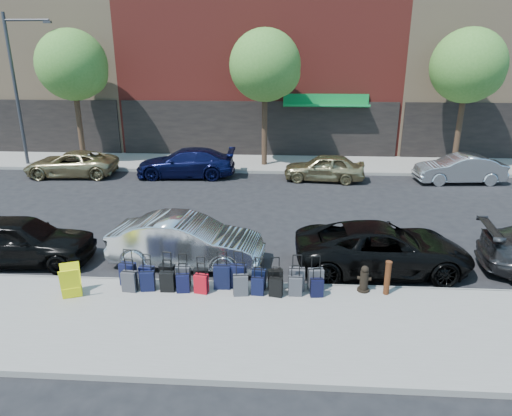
# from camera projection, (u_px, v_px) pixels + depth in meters

# --- Properties ---
(ground) EXTENTS (120.00, 120.00, 0.00)m
(ground) POSITION_uv_depth(u_px,v_px,m) (239.00, 228.00, 17.02)
(ground) COLOR black
(ground) RESTS_ON ground
(sidewalk_near) EXTENTS (60.00, 4.00, 0.15)m
(sidewalk_near) POSITION_uv_depth(u_px,v_px,m) (212.00, 325.00, 10.86)
(sidewalk_near) COLOR gray
(sidewalk_near) RESTS_ON ground
(sidewalk_far) EXTENTS (60.00, 4.00, 0.15)m
(sidewalk_far) POSITION_uv_depth(u_px,v_px,m) (256.00, 163.00, 26.42)
(sidewalk_far) COLOR gray
(sidewalk_far) RESTS_ON ground
(curb_near) EXTENTS (60.00, 0.08, 0.15)m
(curb_near) POSITION_uv_depth(u_px,v_px,m) (223.00, 284.00, 12.77)
(curb_near) COLOR gray
(curb_near) RESTS_ON ground
(curb_far) EXTENTS (60.00, 0.08, 0.15)m
(curb_far) POSITION_uv_depth(u_px,v_px,m) (254.00, 172.00, 24.52)
(curb_far) COLOR gray
(curb_far) RESTS_ON ground
(building_left) EXTENTS (15.00, 12.12, 16.00)m
(building_left) POSITION_uv_depth(u_px,v_px,m) (38.00, 25.00, 32.32)
(building_left) COLOR tan
(building_left) RESTS_ON ground
(building_right) EXTENTS (15.00, 12.12, 18.00)m
(building_right) POSITION_uv_depth(u_px,v_px,m) (505.00, 7.00, 30.08)
(building_right) COLOR tan
(building_right) RESTS_ON ground
(tree_left) EXTENTS (3.80, 3.80, 7.27)m
(tree_left) POSITION_uv_depth(u_px,v_px,m) (75.00, 67.00, 24.80)
(tree_left) COLOR black
(tree_left) RESTS_ON sidewalk_far
(tree_center) EXTENTS (3.80, 3.80, 7.27)m
(tree_center) POSITION_uv_depth(u_px,v_px,m) (268.00, 67.00, 24.17)
(tree_center) COLOR black
(tree_center) RESTS_ON sidewalk_far
(tree_right) EXTENTS (3.80, 3.80, 7.27)m
(tree_right) POSITION_uv_depth(u_px,v_px,m) (470.00, 68.00, 23.54)
(tree_right) COLOR black
(tree_right) RESTS_ON sidewalk_far
(streetlight) EXTENTS (2.59, 0.18, 8.00)m
(streetlight) POSITION_uv_depth(u_px,v_px,m) (18.00, 82.00, 24.56)
(streetlight) COLOR #333338
(streetlight) RESTS_ON sidewalk_far
(suitcase_front_0) EXTENTS (0.46, 0.30, 1.03)m
(suitcase_front_0) POSITION_uv_depth(u_px,v_px,m) (128.00, 274.00, 12.48)
(suitcase_front_0) COLOR black
(suitcase_front_0) RESTS_ON sidewalk_near
(suitcase_front_1) EXTENTS (0.41, 0.27, 0.93)m
(suitcase_front_1) POSITION_uv_depth(u_px,v_px,m) (147.00, 276.00, 12.42)
(suitcase_front_1) COLOR black
(suitcase_front_1) RESTS_ON sidewalk_near
(suitcase_front_2) EXTENTS (0.43, 0.27, 0.98)m
(suitcase_front_2) POSITION_uv_depth(u_px,v_px,m) (167.00, 275.00, 12.46)
(suitcase_front_2) COLOR black
(suitcase_front_2) RESTS_ON sidewalk_near
(suitcase_front_3) EXTENTS (0.39, 0.22, 0.94)m
(suitcase_front_3) POSITION_uv_depth(u_px,v_px,m) (183.00, 276.00, 12.42)
(suitcase_front_3) COLOR #3C3C42
(suitcase_front_3) RESTS_ON sidewalk_near
(suitcase_front_4) EXTENTS (0.37, 0.20, 0.89)m
(suitcase_front_4) POSITION_uv_depth(u_px,v_px,m) (201.00, 278.00, 12.36)
(suitcase_front_4) COLOR black
(suitcase_front_4) RESTS_ON sidewalk_near
(suitcase_front_5) EXTENTS (0.45, 0.26, 1.06)m
(suitcase_front_5) POSITION_uv_depth(u_px,v_px,m) (222.00, 277.00, 12.30)
(suitcase_front_5) COLOR black
(suitcase_front_5) RESTS_ON sidewalk_near
(suitcase_front_6) EXTENTS (0.46, 0.30, 1.05)m
(suitcase_front_6) POSITION_uv_depth(u_px,v_px,m) (238.00, 276.00, 12.34)
(suitcase_front_6) COLOR black
(suitcase_front_6) RESTS_ON sidewalk_near
(suitcase_front_7) EXTENTS (0.39, 0.25, 0.89)m
(suitcase_front_7) POSITION_uv_depth(u_px,v_px,m) (259.00, 279.00, 12.30)
(suitcase_front_7) COLOR black
(suitcase_front_7) RESTS_ON sidewalk_near
(suitcase_front_8) EXTENTS (0.42, 0.28, 0.93)m
(suitcase_front_8) POSITION_uv_depth(u_px,v_px,m) (275.00, 280.00, 12.23)
(suitcase_front_8) COLOR black
(suitcase_front_8) RESTS_ON sidewalk_near
(suitcase_front_9) EXTENTS (0.42, 0.23, 1.01)m
(suitcase_front_9) POSITION_uv_depth(u_px,v_px,m) (297.00, 279.00, 12.21)
(suitcase_front_9) COLOR #3E3E43
(suitcase_front_9) RESTS_ON sidewalk_near
(suitcase_front_10) EXTENTS (0.43, 0.28, 0.97)m
(suitcase_front_10) POSITION_uv_depth(u_px,v_px,m) (316.00, 279.00, 12.23)
(suitcase_front_10) COLOR #414247
(suitcase_front_10) RESTS_ON sidewalk_near
(suitcase_back_0) EXTENTS (0.40, 0.26, 0.91)m
(suitcase_back_0) POSITION_uv_depth(u_px,v_px,m) (130.00, 281.00, 12.17)
(suitcase_back_0) COLOR #38373C
(suitcase_back_0) RESTS_ON sidewalk_near
(suitcase_back_1) EXTENTS (0.40, 0.26, 0.88)m
(suitcase_back_1) POSITION_uv_depth(u_px,v_px,m) (148.00, 281.00, 12.20)
(suitcase_back_1) COLOR black
(suitcase_back_1) RESTS_ON sidewalk_near
(suitcase_back_2) EXTENTS (0.38, 0.23, 0.89)m
(suitcase_back_2) POSITION_uv_depth(u_px,v_px,m) (167.00, 281.00, 12.17)
(suitcase_back_2) COLOR black
(suitcase_back_2) RESTS_ON sidewalk_near
(suitcase_back_3) EXTENTS (0.37, 0.25, 0.82)m
(suitcase_back_3) POSITION_uv_depth(u_px,v_px,m) (183.00, 283.00, 12.12)
(suitcase_back_3) COLOR black
(suitcase_back_3) RESTS_ON sidewalk_near
(suitcase_back_4) EXTENTS (0.39, 0.27, 0.85)m
(suitcase_back_4) POSITION_uv_depth(u_px,v_px,m) (201.00, 284.00, 12.08)
(suitcase_back_4) COLOR #B10B18
(suitcase_back_4) RESTS_ON sidewalk_near
(suitcase_back_6) EXTENTS (0.41, 0.28, 0.91)m
(suitcase_back_6) POSITION_uv_depth(u_px,v_px,m) (241.00, 285.00, 11.97)
(suitcase_back_6) COLOR #3B3C40
(suitcase_back_6) RESTS_ON sidewalk_near
(suitcase_back_7) EXTENTS (0.34, 0.22, 0.79)m
(suitcase_back_7) POSITION_uv_depth(u_px,v_px,m) (258.00, 286.00, 12.00)
(suitcase_back_7) COLOR black
(suitcase_back_7) RESTS_ON sidewalk_near
(suitcase_back_8) EXTENTS (0.38, 0.26, 0.83)m
(suitcase_back_8) POSITION_uv_depth(u_px,v_px,m) (276.00, 287.00, 11.92)
(suitcase_back_8) COLOR black
(suitcase_back_8) RESTS_ON sidewalk_near
(suitcase_back_9) EXTENTS (0.36, 0.21, 0.84)m
(suitcase_back_9) POSITION_uv_depth(u_px,v_px,m) (295.00, 286.00, 11.96)
(suitcase_back_9) COLOR #38383D
(suitcase_back_9) RESTS_ON sidewalk_near
(suitcase_back_10) EXTENTS (0.35, 0.23, 0.80)m
(suitcase_back_10) POSITION_uv_depth(u_px,v_px,m) (317.00, 288.00, 11.91)
(suitcase_back_10) COLOR black
(suitcase_back_10) RESTS_ON sidewalk_near
(fire_hydrant) EXTENTS (0.38, 0.33, 0.73)m
(fire_hydrant) POSITION_uv_depth(u_px,v_px,m) (364.00, 279.00, 12.15)
(fire_hydrant) COLOR black
(fire_hydrant) RESTS_ON sidewalk_near
(bollard) EXTENTS (0.17, 0.17, 0.94)m
(bollard) POSITION_uv_depth(u_px,v_px,m) (387.00, 277.00, 11.95)
(bollard) COLOR #38190C
(bollard) RESTS_ON sidewalk_near
(display_rack) EXTENTS (0.65, 0.68, 0.87)m
(display_rack) POSITION_uv_depth(u_px,v_px,m) (71.00, 282.00, 11.83)
(display_rack) COLOR #FFFC0E
(display_rack) RESTS_ON sidewalk_near
(car_near_0) EXTENTS (4.54, 2.04, 1.51)m
(car_near_0) POSITION_uv_depth(u_px,v_px,m) (20.00, 240.00, 13.98)
(car_near_0) COLOR black
(car_near_0) RESTS_ON ground
(car_near_1) EXTENTS (4.78, 2.07, 1.53)m
(car_near_1) POSITION_uv_depth(u_px,v_px,m) (187.00, 242.00, 13.85)
(car_near_1) COLOR silver
(car_near_1) RESTS_ON ground
(car_near_2) EXTENTS (5.27, 2.66, 1.43)m
(car_near_2) POSITION_uv_depth(u_px,v_px,m) (383.00, 248.00, 13.53)
(car_near_2) COLOR black
(car_near_2) RESTS_ON ground
(car_far_0) EXTENTS (4.81, 2.44, 1.30)m
(car_far_0) POSITION_uv_depth(u_px,v_px,m) (71.00, 164.00, 23.83)
(car_far_0) COLOR #9A8B5E
(car_far_0) RESTS_ON ground
(car_far_1) EXTENTS (5.19, 2.31, 1.48)m
(car_far_1) POSITION_uv_depth(u_px,v_px,m) (186.00, 163.00, 23.67)
(car_far_1) COLOR #0C1038
(car_far_1) RESTS_ON ground
(car_far_2) EXTENTS (4.14, 1.97, 1.36)m
(car_far_2) POSITION_uv_depth(u_px,v_px,m) (324.00, 167.00, 22.97)
(car_far_2) COLOR #94865A
(car_far_2) RESTS_ON ground
(car_far_3) EXTENTS (4.38, 1.83, 1.41)m
(car_far_3) POSITION_uv_depth(u_px,v_px,m) (459.00, 169.00, 22.62)
(car_far_3) COLOR #B7BABE
(car_far_3) RESTS_ON ground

